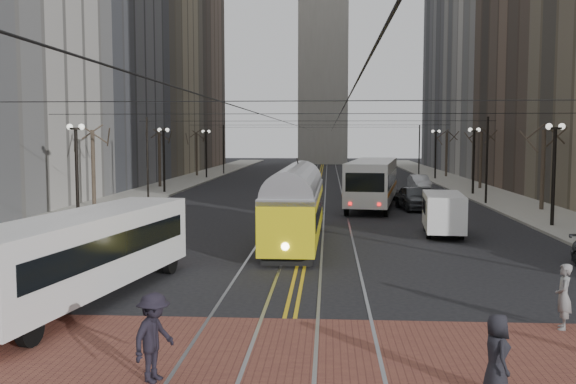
# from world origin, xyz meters

# --- Properties ---
(ground) EXTENTS (260.00, 260.00, 0.00)m
(ground) POSITION_xyz_m (0.00, 0.00, 0.00)
(ground) COLOR black
(ground) RESTS_ON ground
(sidewalk_left) EXTENTS (5.00, 140.00, 0.15)m
(sidewalk_left) POSITION_xyz_m (-15.00, 45.00, 0.07)
(sidewalk_left) COLOR gray
(sidewalk_left) RESTS_ON ground
(sidewalk_right) EXTENTS (5.00, 140.00, 0.15)m
(sidewalk_right) POSITION_xyz_m (15.00, 45.00, 0.07)
(sidewalk_right) COLOR gray
(sidewalk_right) RESTS_ON ground
(crosswalk_band) EXTENTS (25.00, 6.00, 0.01)m
(crosswalk_band) POSITION_xyz_m (0.00, -4.00, 0.01)
(crosswalk_band) COLOR brown
(crosswalk_band) RESTS_ON ground
(streetcar_rails) EXTENTS (4.80, 130.00, 0.02)m
(streetcar_rails) POSITION_xyz_m (0.00, 45.00, 0.00)
(streetcar_rails) COLOR gray
(streetcar_rails) RESTS_ON ground
(centre_lines) EXTENTS (0.42, 130.00, 0.01)m
(centre_lines) POSITION_xyz_m (0.00, 45.00, 0.01)
(centre_lines) COLOR gold
(centre_lines) RESTS_ON ground
(building_left_mid) EXTENTS (16.00, 20.00, 34.00)m
(building_left_mid) POSITION_xyz_m (-25.50, 46.00, 17.00)
(building_left_mid) COLOR slate
(building_left_mid) RESTS_ON ground
(building_left_far) EXTENTS (16.00, 20.00, 40.00)m
(building_left_far) POSITION_xyz_m (-25.50, 86.00, 20.00)
(building_left_far) COLOR brown
(building_left_far) RESTS_ON ground
(building_right_far) EXTENTS (16.00, 20.00, 40.00)m
(building_right_far) POSITION_xyz_m (25.50, 86.00, 20.00)
(building_right_far) COLOR slate
(building_right_far) RESTS_ON ground
(lamp_posts) EXTENTS (27.60, 57.20, 5.60)m
(lamp_posts) POSITION_xyz_m (-0.00, 28.75, 2.80)
(lamp_posts) COLOR black
(lamp_posts) RESTS_ON ground
(street_trees) EXTENTS (31.68, 53.28, 5.60)m
(street_trees) POSITION_xyz_m (0.00, 35.25, 2.80)
(street_trees) COLOR #382D23
(street_trees) RESTS_ON ground
(trolley_wires) EXTENTS (25.96, 120.00, 6.60)m
(trolley_wires) POSITION_xyz_m (0.00, 34.83, 3.77)
(trolley_wires) COLOR black
(trolley_wires) RESTS_ON ground
(transit_bus) EXTENTS (4.02, 11.24, 2.75)m
(transit_bus) POSITION_xyz_m (-6.53, 0.60, 1.38)
(transit_bus) COLOR white
(transit_bus) RESTS_ON ground
(streetcar) EXTENTS (2.48, 12.44, 2.92)m
(streetcar) POSITION_xyz_m (-0.50, 11.98, 1.46)
(streetcar) COLOR yellow
(streetcar) RESTS_ON ground
(rear_bus) EXTENTS (4.69, 13.32, 3.40)m
(rear_bus) POSITION_xyz_m (4.29, 27.90, 1.70)
(rear_bus) COLOR silver
(rear_bus) RESTS_ON ground
(cargo_van) EXTENTS (2.35, 5.10, 2.19)m
(cargo_van) POSITION_xyz_m (7.06, 14.80, 1.09)
(cargo_van) COLOR white
(cargo_van) RESTS_ON ground
(sedan_grey) EXTENTS (2.55, 5.14, 1.68)m
(sedan_grey) POSITION_xyz_m (7.10, 26.60, 0.84)
(sedan_grey) COLOR #3E4145
(sedan_grey) RESTS_ON ground
(sedan_silver) EXTENTS (1.86, 4.53, 1.46)m
(sedan_silver) POSITION_xyz_m (9.71, 42.65, 0.73)
(sedan_silver) COLOR #A9ACB1
(sedan_silver) RESTS_ON ground
(pedestrian_a) EXTENTS (0.58, 0.84, 1.65)m
(pedestrian_a) POSITION_xyz_m (4.45, -6.08, 0.83)
(pedestrian_a) COLOR black
(pedestrian_a) RESTS_ON crosswalk_band
(pedestrian_b) EXTENTS (0.58, 0.74, 1.77)m
(pedestrian_b) POSITION_xyz_m (7.38, -1.50, 0.90)
(pedestrian_b) COLOR gray
(pedestrian_b) RESTS_ON crosswalk_band
(pedestrian_d) EXTENTS (1.10, 1.40, 1.90)m
(pedestrian_d) POSITION_xyz_m (-2.57, -5.81, 0.96)
(pedestrian_d) COLOR black
(pedestrian_d) RESTS_ON crosswalk_band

